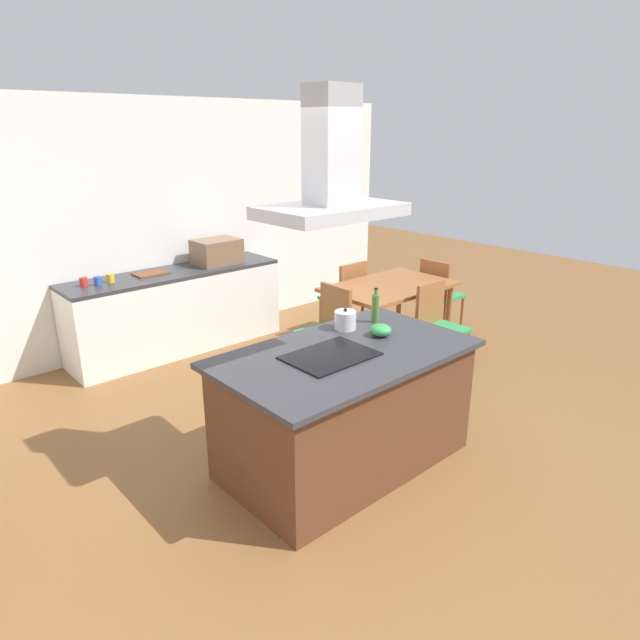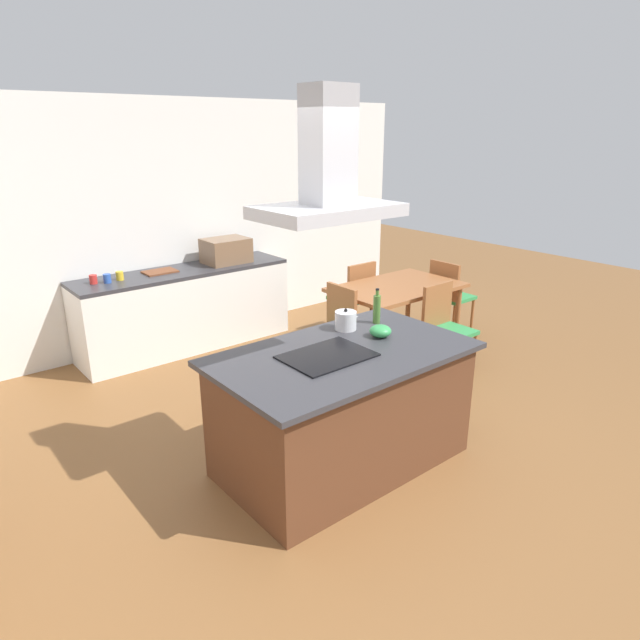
% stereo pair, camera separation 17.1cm
% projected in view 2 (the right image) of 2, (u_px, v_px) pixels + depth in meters
% --- Properties ---
extents(ground, '(16.00, 16.00, 0.00)m').
position_uv_depth(ground, '(237.00, 392.00, 5.29)').
color(ground, brown).
extents(wall_back, '(7.20, 0.10, 2.70)m').
position_uv_depth(wall_back, '(148.00, 227.00, 6.13)').
color(wall_back, white).
rests_on(wall_back, ground).
extents(kitchen_island, '(1.84, 1.08, 0.90)m').
position_uv_depth(kitchen_island, '(343.00, 408.00, 4.05)').
color(kitchen_island, '#59331E').
rests_on(kitchen_island, ground).
extents(cooktop, '(0.60, 0.44, 0.01)m').
position_uv_depth(cooktop, '(327.00, 356.00, 3.81)').
color(cooktop, black).
rests_on(cooktop, kitchen_island).
extents(tea_kettle, '(0.22, 0.17, 0.17)m').
position_uv_depth(tea_kettle, '(346.00, 320.00, 4.31)').
color(tea_kettle, silver).
rests_on(tea_kettle, kitchen_island).
extents(olive_oil_bottle, '(0.06, 0.06, 0.29)m').
position_uv_depth(olive_oil_bottle, '(377.00, 308.00, 4.43)').
color(olive_oil_bottle, '#47722D').
rests_on(olive_oil_bottle, kitchen_island).
extents(mixing_bowl, '(0.16, 0.16, 0.09)m').
position_uv_depth(mixing_bowl, '(380.00, 331.00, 4.16)').
color(mixing_bowl, '#33934C').
rests_on(mixing_bowl, kitchen_island).
extents(back_counter, '(2.38, 0.62, 0.90)m').
position_uv_depth(back_counter, '(186.00, 309.00, 6.27)').
color(back_counter, white).
rests_on(back_counter, ground).
extents(countertop_microwave, '(0.50, 0.38, 0.28)m').
position_uv_depth(countertop_microwave, '(226.00, 251.00, 6.41)').
color(countertop_microwave, brown).
rests_on(countertop_microwave, back_counter).
extents(coffee_mug_red, '(0.08, 0.08, 0.09)m').
position_uv_depth(coffee_mug_red, '(93.00, 279.00, 5.57)').
color(coffee_mug_red, red).
rests_on(coffee_mug_red, back_counter).
extents(coffee_mug_blue, '(0.08, 0.08, 0.09)m').
position_uv_depth(coffee_mug_blue, '(107.00, 278.00, 5.60)').
color(coffee_mug_blue, '#2D56B2').
rests_on(coffee_mug_blue, back_counter).
extents(coffee_mug_yellow, '(0.08, 0.08, 0.09)m').
position_uv_depth(coffee_mug_yellow, '(120.00, 276.00, 5.70)').
color(coffee_mug_yellow, gold).
rests_on(coffee_mug_yellow, back_counter).
extents(cutting_board, '(0.34, 0.24, 0.02)m').
position_uv_depth(cutting_board, '(160.00, 272.00, 6.01)').
color(cutting_board, brown).
rests_on(cutting_board, back_counter).
extents(dining_table, '(1.40, 0.90, 0.75)m').
position_uv_depth(dining_table, '(397.00, 293.00, 6.10)').
color(dining_table, '#995B33').
rests_on(dining_table, ground).
extents(chair_at_right_end, '(0.42, 0.42, 0.89)m').
position_uv_depth(chair_at_right_end, '(449.00, 292.00, 6.70)').
color(chair_at_right_end, '#33934C').
rests_on(chair_at_right_end, ground).
extents(chair_facing_island, '(0.42, 0.42, 0.89)m').
position_uv_depth(chair_facing_island, '(444.00, 322.00, 5.66)').
color(chair_facing_island, '#33934C').
rests_on(chair_facing_island, ground).
extents(chair_facing_back_wall, '(0.42, 0.42, 0.89)m').
position_uv_depth(chair_facing_back_wall, '(355.00, 294.00, 6.64)').
color(chair_facing_back_wall, '#33934C').
rests_on(chair_facing_back_wall, ground).
extents(chair_at_left_end, '(0.42, 0.42, 0.89)m').
position_uv_depth(chair_at_left_end, '(333.00, 324.00, 5.60)').
color(chair_at_left_end, '#33934C').
rests_on(chair_at_left_end, ground).
extents(range_hood, '(0.90, 0.55, 0.78)m').
position_uv_depth(range_hood, '(328.00, 176.00, 3.42)').
color(range_hood, '#ADADB2').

